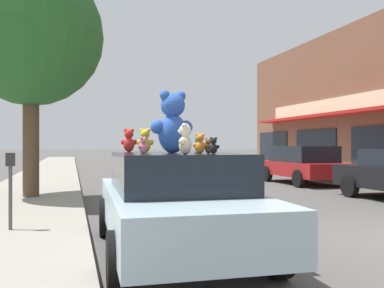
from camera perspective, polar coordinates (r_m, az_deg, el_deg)
plush_art_car at (r=6.23m, az=-2.23°, el=-7.44°), size 2.19×4.63×1.45m
teddy_bear_giant at (r=6.07m, az=-2.60°, el=2.81°), size 0.67×0.44×0.89m
teddy_bear_cream at (r=5.14m, az=-0.94°, el=0.61°), size 0.22×0.28×0.38m
teddy_bear_yellow at (r=6.66m, az=-6.28°, el=0.43°), size 0.28×0.21×0.37m
teddy_bear_purple at (r=7.08m, az=-2.92°, el=-0.08°), size 0.18×0.16×0.25m
teddy_bear_brown at (r=5.84m, az=2.23°, el=-0.25°), size 0.16×0.12×0.22m
teddy_bear_red at (r=7.19m, az=-8.41°, el=0.45°), size 0.29×0.21×0.39m
teddy_bear_black at (r=5.64m, az=2.88°, el=-0.23°), size 0.17×0.13×0.22m
teddy_bear_pink at (r=5.57m, az=-6.56°, el=-0.21°), size 0.16×0.15×0.22m
teddy_bear_teal at (r=7.22m, az=0.77°, el=-0.07°), size 0.19×0.16×0.25m
teddy_bear_orange at (r=5.80m, az=1.08°, el=0.04°), size 0.21×0.16×0.28m
parked_car_far_right at (r=17.70m, az=14.56°, el=-2.53°), size 2.08×4.23×1.51m
street_tree at (r=12.71m, az=-20.67°, el=13.43°), size 3.87×3.87×6.33m
parking_meter at (r=7.68m, az=-23.06°, el=-4.52°), size 0.14×0.10×1.27m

